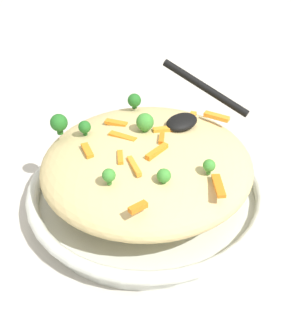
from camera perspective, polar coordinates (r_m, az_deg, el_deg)
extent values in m
plane|color=beige|center=(0.73, 0.00, -4.61)|extent=(2.40, 2.40, 0.00)
cylinder|color=silver|center=(0.72, 0.00, -3.91)|extent=(0.34, 0.34, 0.02)
torus|color=silver|center=(0.70, 0.00, -2.60)|extent=(0.37, 0.37, 0.02)
torus|color=black|center=(0.70, 0.00, -2.36)|extent=(0.36, 0.36, 0.00)
ellipsoid|color=#D1BA7A|center=(0.68, 0.00, 0.49)|extent=(0.32, 0.31, 0.08)
cube|color=orange|center=(0.70, -3.93, 5.69)|extent=(0.02, 0.04, 0.01)
cube|color=orange|center=(0.64, -7.54, 2.19)|extent=(0.02, 0.03, 0.01)
cube|color=orange|center=(0.66, -3.09, 3.94)|extent=(0.02, 0.04, 0.01)
cube|color=orange|center=(0.73, 8.77, 6.43)|extent=(0.02, 0.04, 0.01)
cube|color=orange|center=(0.60, -1.63, 0.23)|extent=(0.02, 0.04, 0.01)
cube|color=orange|center=(0.59, 9.02, -2.23)|extent=(0.04, 0.04, 0.01)
cube|color=orange|center=(0.62, -3.38, 1.32)|extent=(0.03, 0.03, 0.01)
cube|color=orange|center=(0.65, 1.85, 3.72)|extent=(0.02, 0.02, 0.01)
cube|color=orange|center=(0.55, -1.14, -4.98)|extent=(0.03, 0.01, 0.01)
cube|color=orange|center=(0.72, 5.62, 6.38)|extent=(0.03, 0.02, 0.01)
cube|color=orange|center=(0.68, 2.47, 4.95)|extent=(0.04, 0.03, 0.01)
cube|color=orange|center=(0.63, 1.25, 2.10)|extent=(0.04, 0.01, 0.01)
cylinder|color=#377928|center=(0.61, 7.77, -0.42)|extent=(0.01, 0.01, 0.01)
sphere|color=#3D8E33|center=(0.60, 7.85, 0.32)|extent=(0.02, 0.02, 0.02)
cylinder|color=#205B1C|center=(0.69, -10.92, 4.64)|extent=(0.01, 0.01, 0.01)
sphere|color=#236B23|center=(0.69, -11.06, 5.63)|extent=(0.03, 0.03, 0.03)
cylinder|color=#205B1C|center=(0.75, -1.59, 7.80)|extent=(0.01, 0.01, 0.01)
sphere|color=#236B23|center=(0.74, -1.61, 8.53)|extent=(0.02, 0.02, 0.02)
cylinder|color=#377928|center=(0.58, -4.79, -1.70)|extent=(0.01, 0.01, 0.01)
sphere|color=#3D8E33|center=(0.58, -4.84, -0.92)|extent=(0.02, 0.02, 0.02)
cylinder|color=#205B1C|center=(0.69, -7.81, 4.44)|extent=(0.01, 0.01, 0.01)
sphere|color=#236B23|center=(0.68, -7.88, 5.16)|extent=(0.02, 0.02, 0.02)
cylinder|color=#377928|center=(0.59, 2.12, -1.66)|extent=(0.01, 0.01, 0.01)
sphere|color=#3D8E33|center=(0.58, 2.14, -0.96)|extent=(0.02, 0.02, 0.02)
cylinder|color=#377928|center=(0.67, -0.26, 4.88)|extent=(0.01, 0.01, 0.01)
sphere|color=#3D8E33|center=(0.67, -0.26, 5.82)|extent=(0.03, 0.03, 0.03)
ellipsoid|color=black|center=(0.69, 4.40, 5.80)|extent=(0.06, 0.04, 0.02)
cylinder|color=black|center=(0.74, 7.36, 10.01)|extent=(0.04, 0.15, 0.06)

